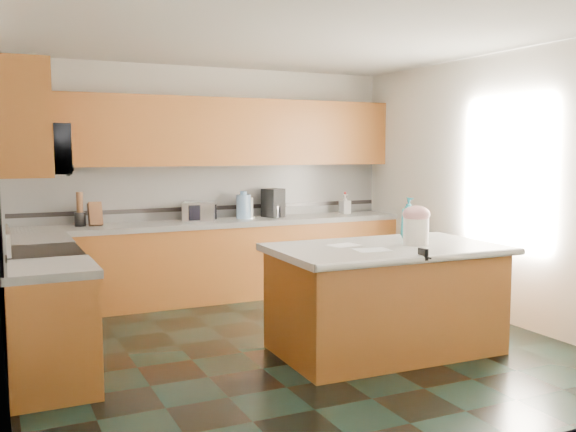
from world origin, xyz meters
TOP-DOWN VIEW (x-y plane):
  - floor at (0.00, 0.00)m, footprint 4.60×4.60m
  - ceiling at (0.00, 0.00)m, footprint 4.60×4.60m
  - wall_back at (0.00, 2.32)m, footprint 4.60×0.04m
  - wall_front at (0.00, -2.32)m, footprint 4.60×0.04m
  - wall_right at (2.32, 0.00)m, footprint 0.04×4.60m
  - back_base_cab at (0.00, 2.00)m, footprint 4.60×0.60m
  - back_countertop at (0.00, 2.00)m, footprint 4.60×0.64m
  - back_upper_cab at (0.00, 2.13)m, footprint 4.60×0.33m
  - back_backsplash at (0.00, 2.29)m, footprint 4.60×0.02m
  - back_accent_band at (0.00, 2.28)m, footprint 4.60×0.01m
  - left_base_cab_rear at (-2.00, 1.29)m, footprint 0.60×0.82m
  - left_counter_rear at (-2.00, 1.29)m, footprint 0.64×0.82m
  - left_base_cab_front at (-2.00, -0.24)m, footprint 0.60×0.72m
  - left_counter_front at (-2.00, -0.24)m, footprint 0.64×0.72m
  - left_backsplash at (-2.29, 0.55)m, footprint 0.02×2.30m
  - left_accent_band at (-2.28, 0.55)m, footprint 0.01×2.30m
  - left_upper_cab_rear at (-2.13, 1.42)m, footprint 0.33×1.09m
  - left_upper_cab_front at (-2.13, -0.24)m, footprint 0.33×0.72m
  - range_body at (-2.00, 0.50)m, footprint 0.60×0.76m
  - range_oven_door at (-1.71, 0.50)m, footprint 0.02×0.68m
  - range_cooktop at (-2.00, 0.50)m, footprint 0.62×0.78m
  - range_handle at (-1.68, 0.50)m, footprint 0.02×0.66m
  - range_backguard at (-2.26, 0.50)m, footprint 0.06×0.76m
  - microwave at (-2.00, 0.50)m, footprint 0.50×0.73m
  - island_base at (0.69, -0.47)m, footprint 1.85×1.09m
  - island_top at (0.69, -0.47)m, footprint 1.96×1.19m
  - island_bullnose at (0.69, -1.04)m, footprint 1.93×0.11m
  - treat_jar at (0.95, -0.54)m, footprint 0.24×0.24m
  - treat_jar_lid at (0.95, -0.54)m, footprint 0.24×0.24m
  - treat_jar_knob at (0.95, -0.54)m, footprint 0.08×0.03m
  - treat_jar_knob_end_l at (0.91, -0.54)m, footprint 0.04×0.04m
  - treat_jar_knob_end_r at (0.99, -0.54)m, footprint 0.04×0.04m
  - soap_bottle_island at (1.13, -0.18)m, footprint 0.15×0.16m
  - paper_sheet_a at (0.45, -0.63)m, footprint 0.31×0.25m
  - paper_sheet_b at (0.37, -0.31)m, footprint 0.29×0.24m
  - clamp_body at (0.66, -1.02)m, footprint 0.03×0.10m
  - clamp_handle at (0.66, -1.08)m, footprint 0.02×0.07m
  - knife_block at (-1.34, 2.05)m, footprint 0.14×0.19m
  - utensil_crock at (-1.49, 2.08)m, footprint 0.12×0.12m
  - utensil_bundle at (-1.49, 2.08)m, footprint 0.07×0.07m
  - toaster_oven at (-0.17, 2.05)m, footprint 0.44×0.38m
  - toaster_oven_door at (-0.17, 1.93)m, footprint 0.33×0.01m
  - paper_towel at (0.45, 2.10)m, footprint 0.11×0.11m
  - paper_towel_base at (0.45, 2.10)m, footprint 0.16×0.16m
  - water_jug at (0.37, 2.06)m, footprint 0.17×0.17m
  - water_jug_neck at (0.37, 2.06)m, footprint 0.08×0.08m
  - coffee_maker at (0.76, 2.08)m, footprint 0.27×0.28m
  - coffee_carafe at (0.76, 2.03)m, footprint 0.14×0.14m
  - soap_bottle_back at (1.75, 2.05)m, footprint 0.12×0.13m
  - soap_back_cap at (1.75, 2.05)m, footprint 0.02×0.02m
  - window_light_proxy at (2.29, -0.20)m, footprint 0.02×1.40m

SIDE VIEW (x-z plane):
  - floor at x=0.00m, z-range 0.00..0.00m
  - range_oven_door at x=-1.71m, z-range 0.12..0.68m
  - back_base_cab at x=0.00m, z-range 0.00..0.86m
  - left_base_cab_rear at x=-2.00m, z-range 0.00..0.86m
  - left_base_cab_front at x=-2.00m, z-range 0.00..0.86m
  - island_base at x=0.69m, z-range 0.00..0.86m
  - range_body at x=-2.00m, z-range 0.00..0.88m
  - range_handle at x=-1.68m, z-range 0.77..0.79m
  - back_countertop at x=0.00m, z-range 0.86..0.92m
  - left_counter_rear at x=-2.00m, z-range 0.86..0.92m
  - left_counter_front at x=-2.00m, z-range 0.86..0.92m
  - island_top at x=0.69m, z-range 0.86..0.92m
  - island_bullnose at x=0.69m, z-range 0.86..0.92m
  - range_cooktop at x=-2.00m, z-range 0.88..0.92m
  - clamp_handle at x=0.66m, z-range 0.90..0.92m
  - paper_sheet_a at x=0.45m, z-range 0.92..0.92m
  - paper_sheet_b at x=0.37m, z-range 0.92..0.92m
  - paper_towel_base at x=0.45m, z-range 0.92..0.93m
  - clamp_body at x=0.66m, z-range 0.88..0.98m
  - coffee_carafe at x=0.76m, z-range 0.92..1.06m
  - utensil_crock at x=-1.49m, z-range 0.92..1.07m
  - range_backguard at x=-2.26m, z-range 0.93..1.11m
  - toaster_oven at x=-0.17m, z-range 0.92..1.13m
  - toaster_oven_door at x=-0.17m, z-range 0.94..1.11m
  - treat_jar at x=0.95m, z-range 0.92..1.15m
  - back_accent_band at x=0.00m, z-range 1.02..1.06m
  - left_accent_band at x=-2.28m, z-range 1.02..1.06m
  - paper_towel at x=0.45m, z-range 0.92..1.16m
  - knife_block at x=-1.34m, z-range 0.91..1.18m
  - soap_bottle_back at x=1.75m, z-range 0.92..1.17m
  - water_jug at x=0.37m, z-range 0.92..1.20m
  - coffee_maker at x=0.76m, z-range 0.92..1.26m
  - soap_bottle_island at x=1.13m, z-range 0.92..1.30m
  - utensil_bundle at x=-1.49m, z-range 1.07..1.29m
  - treat_jar_lid at x=0.95m, z-range 1.11..1.26m
  - soap_back_cap at x=1.75m, z-range 1.17..1.20m
  - water_jug_neck at x=0.37m, z-range 1.20..1.24m
  - treat_jar_knob at x=0.95m, z-range 1.22..1.25m
  - treat_jar_knob_end_l at x=0.91m, z-range 1.21..1.25m
  - treat_jar_knob_end_r at x=0.99m, z-range 1.21..1.25m
  - back_backsplash at x=0.00m, z-range 0.92..1.55m
  - left_backsplash at x=-2.29m, z-range 0.92..1.55m
  - wall_back at x=0.00m, z-range 0.00..2.70m
  - wall_front at x=0.00m, z-range 0.00..2.70m
  - wall_right at x=2.32m, z-range 0.00..2.70m
  - window_light_proxy at x=2.29m, z-range 0.95..2.05m
  - microwave at x=-2.00m, z-range 1.53..1.94m
  - back_upper_cab at x=0.00m, z-range 1.55..2.33m
  - left_upper_cab_rear at x=-2.13m, z-range 1.55..2.33m
  - left_upper_cab_front at x=-2.13m, z-range 1.55..2.33m
  - ceiling at x=0.00m, z-range 2.70..2.70m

